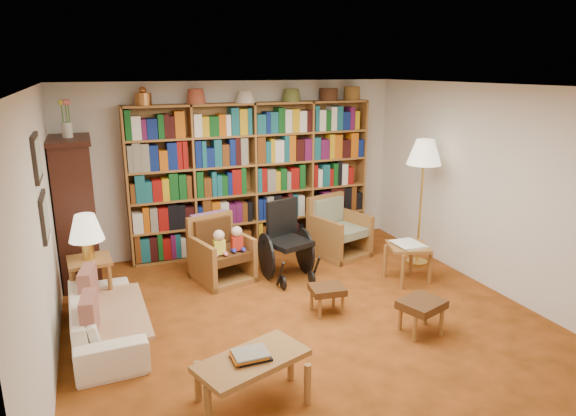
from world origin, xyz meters
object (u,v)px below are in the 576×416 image
footstool_b (422,307)px  side_table_papers (408,251)px  side_table_lamp (91,271)px  footstool_a (327,291)px  coffee_table (252,364)px  sofa (105,319)px  armchair_leather (221,253)px  floor_lamp (424,157)px  armchair_sage (337,232)px  wheelchair (286,243)px

footstool_b → side_table_papers: bearing=61.7°
side_table_lamp → footstool_b: 3.64m
side_table_lamp → side_table_papers: 3.85m
footstool_a → coffee_table: 1.77m
side_table_papers → footstool_a: size_ratio=1.48×
sofa → coffee_table: 1.85m
side_table_lamp → armchair_leather: armchair_leather is taller
sofa → side_table_lamp: side_table_lamp is taller
floor_lamp → coffee_table: (-3.13, -2.14, -1.16)m
side_table_papers → footstool_b: size_ratio=1.15×
armchair_leather → armchair_sage: bearing=8.3°
armchair_sage → footstool_b: (-0.27, -2.46, -0.03)m
armchair_leather → floor_lamp: 3.00m
armchair_leather → footstool_a: size_ratio=2.07×
side_table_lamp → wheelchair: 2.41m
side_table_papers → armchair_leather: bearing=156.0°
sofa → side_table_papers: size_ratio=2.67×
side_table_lamp → wheelchair: (2.41, 0.13, -0.01)m
wheelchair → armchair_leather: bearing=163.5°
wheelchair → side_table_papers: (1.39, -0.74, -0.05)m
coffee_table → side_table_lamp: bearing=117.3°
floor_lamp → footstool_a: 2.42m
footstool_a → coffee_table: size_ratio=0.40×
wheelchair → side_table_papers: 1.58m
side_table_lamp → sofa: bearing=-82.6°
sofa → wheelchair: bearing=-70.6°
coffee_table → armchair_leather: bearing=81.1°
sofa → armchair_sage: 3.60m
armchair_sage → coffee_table: size_ratio=0.89×
side_table_papers → footstool_a: side_table_papers is taller
sofa → footstool_a: 2.36m
armchair_leather → footstool_a: armchair_leather is taller
wheelchair → floor_lamp: 2.18m
footstool_b → footstool_a: bearing=132.1°
wheelchair → footstool_a: size_ratio=2.46×
armchair_sage → floor_lamp: (0.88, -0.77, 1.19)m
sofa → footstool_a: size_ratio=3.96×
armchair_sage → wheelchair: bearing=-153.1°
armchair_leather → armchair_sage: size_ratio=0.94×
armchair_leather → side_table_papers: bearing=-24.0°
side_table_papers → footstool_b: (-0.65, -1.21, -0.11)m
armchair_sage → side_table_papers: 1.31m
armchair_leather → footstool_b: (1.56, -2.19, -0.05)m
sofa → footstool_a: (2.35, -0.27, 0.02)m
wheelchair → footstool_b: (0.74, -1.95, -0.16)m
footstool_b → coffee_table: bearing=-167.1°
wheelchair → armchair_sage: bearing=26.9°
floor_lamp → footstool_b: floor_lamp is taller
armchair_sage → coffee_table: bearing=-127.6°
armchair_sage → floor_lamp: 1.67m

